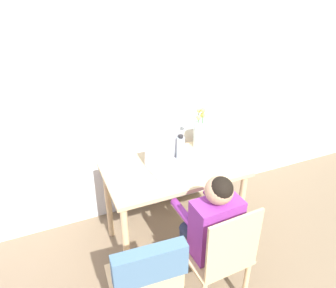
{
  "coord_description": "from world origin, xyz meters",
  "views": [
    {
      "loc": [
        -0.92,
        -0.27,
        2.13
      ],
      "look_at": [
        -0.07,
        1.71,
        0.93
      ],
      "focal_mm": 35.0,
      "sensor_mm": 36.0,
      "label": 1
    }
  ],
  "objects_px": {
    "chair_spare": "(147,279)",
    "person_seated": "(212,223)",
    "flower_vase": "(200,133)",
    "water_bottle": "(181,149)",
    "chair_occupied": "(219,256)",
    "laptop": "(168,159)"
  },
  "relations": [
    {
      "from": "flower_vase",
      "to": "water_bottle",
      "type": "relative_size",
      "value": 1.64
    },
    {
      "from": "person_seated",
      "to": "laptop",
      "type": "bearing_deg",
      "value": -87.62
    },
    {
      "from": "chair_occupied",
      "to": "chair_spare",
      "type": "relative_size",
      "value": 0.99
    },
    {
      "from": "chair_spare",
      "to": "chair_occupied",
      "type": "bearing_deg",
      "value": -166.8
    },
    {
      "from": "chair_occupied",
      "to": "person_seated",
      "type": "relative_size",
      "value": 0.85
    },
    {
      "from": "laptop",
      "to": "water_bottle",
      "type": "distance_m",
      "value": 0.13
    },
    {
      "from": "chair_spare",
      "to": "laptop",
      "type": "relative_size",
      "value": 2.52
    },
    {
      "from": "chair_spare",
      "to": "person_seated",
      "type": "height_order",
      "value": "person_seated"
    },
    {
      "from": "person_seated",
      "to": "water_bottle",
      "type": "distance_m",
      "value": 0.66
    },
    {
      "from": "chair_spare",
      "to": "laptop",
      "type": "distance_m",
      "value": 0.95
    },
    {
      "from": "person_seated",
      "to": "flower_vase",
      "type": "xyz_separation_m",
      "value": [
        0.31,
        0.76,
        0.24
      ]
    },
    {
      "from": "person_seated",
      "to": "water_bottle",
      "type": "relative_size",
      "value": 4.66
    },
    {
      "from": "chair_occupied",
      "to": "laptop",
      "type": "distance_m",
      "value": 0.8
    },
    {
      "from": "chair_occupied",
      "to": "person_seated",
      "type": "bearing_deg",
      "value": -90.0
    },
    {
      "from": "chair_spare",
      "to": "laptop",
      "type": "bearing_deg",
      "value": -116.68
    },
    {
      "from": "chair_occupied",
      "to": "water_bottle",
      "type": "bearing_deg",
      "value": -97.38
    },
    {
      "from": "person_seated",
      "to": "flower_vase",
      "type": "distance_m",
      "value": 0.86
    },
    {
      "from": "chair_spare",
      "to": "flower_vase",
      "type": "height_order",
      "value": "flower_vase"
    },
    {
      "from": "chair_spare",
      "to": "laptop",
      "type": "xyz_separation_m",
      "value": [
        0.47,
        0.81,
        0.21
      ]
    },
    {
      "from": "chair_occupied",
      "to": "water_bottle",
      "type": "relative_size",
      "value": 3.94
    },
    {
      "from": "flower_vase",
      "to": "water_bottle",
      "type": "distance_m",
      "value": 0.28
    },
    {
      "from": "chair_spare",
      "to": "water_bottle",
      "type": "bearing_deg",
      "value": -121.69
    }
  ]
}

